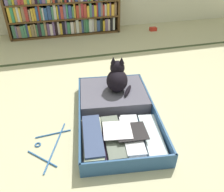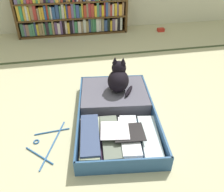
# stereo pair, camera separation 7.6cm
# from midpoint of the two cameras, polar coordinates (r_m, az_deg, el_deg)

# --- Properties ---
(ground_plane) EXTENTS (10.00, 10.00, 0.00)m
(ground_plane) POSITION_cam_midpoint_polar(r_m,az_deg,el_deg) (1.59, 1.51, -9.79)
(ground_plane) COLOR #C2BB90
(tatami_border) EXTENTS (4.80, 0.05, 0.00)m
(tatami_border) POSITION_cam_midpoint_polar(r_m,az_deg,el_deg) (2.70, -4.87, 9.98)
(tatami_border) COLOR #394628
(tatami_border) RESTS_ON ground_plane
(bookshelf) EXTENTS (1.56, 0.29, 0.69)m
(bookshelf) POSITION_cam_midpoint_polar(r_m,az_deg,el_deg) (3.44, -9.62, 20.89)
(bookshelf) COLOR #53371B
(bookshelf) RESTS_ON ground_plane
(open_suitcase) EXTENTS (0.69, 1.03, 0.12)m
(open_suitcase) POSITION_cam_midpoint_polar(r_m,az_deg,el_deg) (1.72, 2.06, -3.60)
(open_suitcase) COLOR #2A5180
(open_suitcase) RESTS_ON ground_plane
(black_cat) EXTENTS (0.25, 0.27, 0.27)m
(black_cat) POSITION_cam_midpoint_polar(r_m,az_deg,el_deg) (1.80, 2.91, 4.52)
(black_cat) COLOR black
(black_cat) RESTS_ON open_suitcase
(clothes_hanger) EXTENTS (0.29, 0.42, 0.01)m
(clothes_hanger) POSITION_cam_midpoint_polar(r_m,az_deg,el_deg) (1.58, -14.74, -11.55)
(clothes_hanger) COLOR #2C5D99
(clothes_hanger) RESTS_ON ground_plane
(small_red_pouch) EXTENTS (0.10, 0.07, 0.05)m
(small_red_pouch) POSITION_cam_midpoint_polar(r_m,az_deg,el_deg) (3.63, 12.94, 16.12)
(small_red_pouch) COLOR red
(small_red_pouch) RESTS_ON ground_plane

